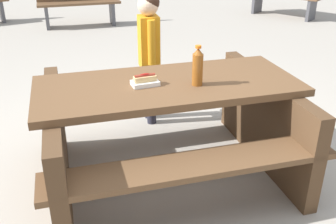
# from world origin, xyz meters

# --- Properties ---
(ground_plane) EXTENTS (30.00, 30.00, 0.00)m
(ground_plane) POSITION_xyz_m (0.00, 0.00, 0.00)
(ground_plane) COLOR #ADA599
(ground_plane) RESTS_ON ground
(picnic_table) EXTENTS (2.01, 1.68, 0.75)m
(picnic_table) POSITION_xyz_m (0.00, 0.00, 0.44)
(picnic_table) COLOR brown
(picnic_table) RESTS_ON ground
(soda_bottle) EXTENTS (0.07, 0.07, 0.27)m
(soda_bottle) POSITION_xyz_m (-0.19, 0.06, 0.88)
(soda_bottle) COLOR brown
(soda_bottle) RESTS_ON picnic_table
(hotdog_tray) EXTENTS (0.20, 0.15, 0.08)m
(hotdog_tray) POSITION_xyz_m (0.16, 0.04, 0.78)
(hotdog_tray) COLOR white
(hotdog_tray) RESTS_ON picnic_table
(child_in_coat) EXTENTS (0.20, 0.30, 1.21)m
(child_in_coat) POSITION_xyz_m (0.07, -0.93, 0.78)
(child_in_coat) COLOR #262633
(child_in_coat) RESTS_ON ground
(park_bench_near) EXTENTS (1.55, 0.67, 0.85)m
(park_bench_near) POSITION_xyz_m (1.15, -5.07, 0.45)
(park_bench_near) COLOR brown
(park_bench_near) RESTS_ON ground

